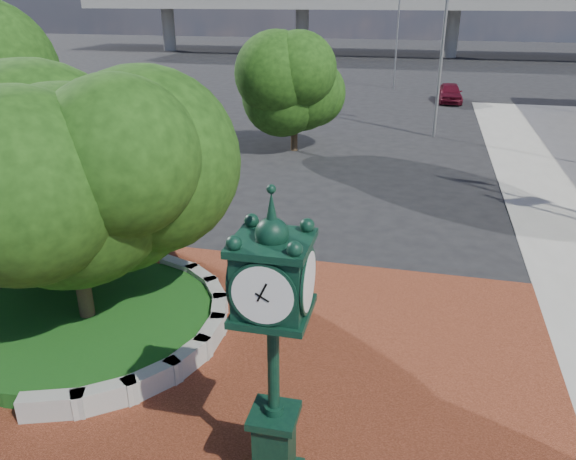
{
  "coord_description": "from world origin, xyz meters",
  "views": [
    {
      "loc": [
        2.59,
        -10.36,
        7.63
      ],
      "look_at": [
        -0.31,
        1.5,
        2.5
      ],
      "focal_mm": 35.0,
      "sensor_mm": 36.0,
      "label": 1
    }
  ],
  "objects_px": {
    "post_clock": "(273,338)",
    "street_lamp_near": "(449,31)",
    "parked_car": "(450,93)",
    "street_lamp_far": "(400,32)"
  },
  "relations": [
    {
      "from": "post_clock",
      "to": "parked_car",
      "type": "bearing_deg",
      "value": 84.62
    },
    {
      "from": "parked_car",
      "to": "street_lamp_far",
      "type": "relative_size",
      "value": 0.52
    },
    {
      "from": "post_clock",
      "to": "street_lamp_near",
      "type": "xyz_separation_m",
      "value": [
        2.75,
        26.45,
        2.98
      ]
    },
    {
      "from": "parked_car",
      "to": "street_lamp_near",
      "type": "height_order",
      "value": "street_lamp_near"
    },
    {
      "from": "post_clock",
      "to": "parked_car",
      "type": "distance_m",
      "value": 38.61
    },
    {
      "from": "street_lamp_near",
      "to": "street_lamp_far",
      "type": "xyz_separation_m",
      "value": [
        -3.55,
        17.58,
        -1.13
      ]
    },
    {
      "from": "street_lamp_near",
      "to": "street_lamp_far",
      "type": "relative_size",
      "value": 1.24
    },
    {
      "from": "post_clock",
      "to": "street_lamp_near",
      "type": "height_order",
      "value": "street_lamp_near"
    },
    {
      "from": "parked_car",
      "to": "street_lamp_far",
      "type": "distance_m",
      "value": 8.21
    },
    {
      "from": "street_lamp_far",
      "to": "street_lamp_near",
      "type": "bearing_deg",
      "value": -78.59
    }
  ]
}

